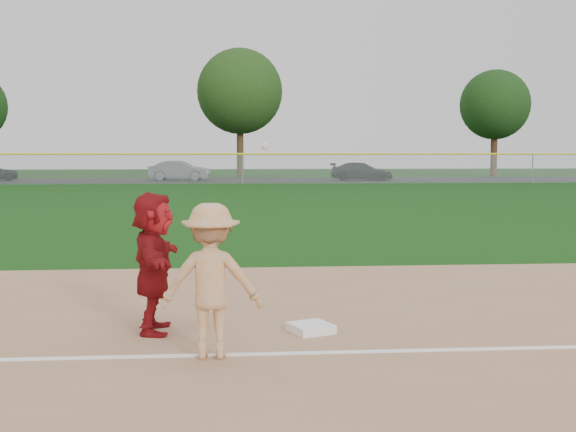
{
  "coord_description": "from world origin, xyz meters",
  "views": [
    {
      "loc": [
        -0.78,
        -8.36,
        2.19
      ],
      "look_at": [
        0.0,
        1.5,
        1.3
      ],
      "focal_mm": 45.0,
      "sensor_mm": 36.0,
      "label": 1
    }
  ],
  "objects": [
    {
      "name": "ground",
      "position": [
        0.0,
        0.0,
        0.0
      ],
      "size": [
        160.0,
        160.0,
        0.0
      ],
      "primitive_type": "plane",
      "color": "#0F3C0B",
      "rests_on": "ground"
    },
    {
      "name": "foul_line",
      "position": [
        0.0,
        -0.8,
        0.03
      ],
      "size": [
        60.0,
        0.1,
        0.01
      ],
      "primitive_type": "cube",
      "color": "white",
      "rests_on": "infield_dirt"
    },
    {
      "name": "parking_asphalt",
      "position": [
        0.0,
        46.0,
        0.01
      ],
      "size": [
        120.0,
        10.0,
        0.01
      ],
      "primitive_type": "cube",
      "color": "black",
      "rests_on": "ground"
    },
    {
      "name": "first_base",
      "position": [
        0.17,
        0.1,
        0.07
      ],
      "size": [
        0.6,
        0.6,
        0.1
      ],
      "primitive_type": "cube",
      "rotation": [
        0.0,
        0.0,
        0.39
      ],
      "color": "white",
      "rests_on": "infield_dirt"
    },
    {
      "name": "base_runner",
      "position": [
        -1.71,
        0.28,
        0.87
      ],
      "size": [
        0.53,
        1.58,
        1.69
      ],
      "primitive_type": "imported",
      "rotation": [
        0.0,
        0.0,
        1.59
      ],
      "color": "maroon",
      "rests_on": "infield_dirt"
    },
    {
      "name": "car_mid",
      "position": [
        -4.59,
        45.91,
        0.75
      ],
      "size": [
        4.61,
        2.06,
        1.47
      ],
      "primitive_type": "imported",
      "rotation": [
        0.0,
        0.0,
        1.46
      ],
      "color": "slate",
      "rests_on": "parking_asphalt"
    },
    {
      "name": "car_right",
      "position": [
        8.94,
        44.78,
        0.68
      ],
      "size": [
        4.92,
        2.92,
        1.34
      ],
      "primitive_type": "imported",
      "rotation": [
        0.0,
        0.0,
        1.33
      ],
      "color": "black",
      "rests_on": "parking_asphalt"
    },
    {
      "name": "first_base_play",
      "position": [
        -1.0,
        -0.84,
        0.84
      ],
      "size": [
        1.18,
        0.85,
        2.27
      ],
      "color": "#B1B0B3",
      "rests_on": "infield_dirt"
    },
    {
      "name": "outfield_fence",
      "position": [
        0.0,
        40.0,
        1.96
      ],
      "size": [
        110.0,
        0.12,
        110.0
      ],
      "color": "#999EA0",
      "rests_on": "ground"
    },
    {
      "name": "tree_2",
      "position": [
        0.0,
        51.5,
        7.06
      ],
      "size": [
        7.0,
        7.0,
        10.58
      ],
      "color": "#3B2A15",
      "rests_on": "ground"
    },
    {
      "name": "tree_3",
      "position": [
        22.0,
        52.8,
        6.16
      ],
      "size": [
        6.0,
        6.0,
        9.19
      ],
      "color": "#3D2316",
      "rests_on": "ground"
    }
  ]
}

